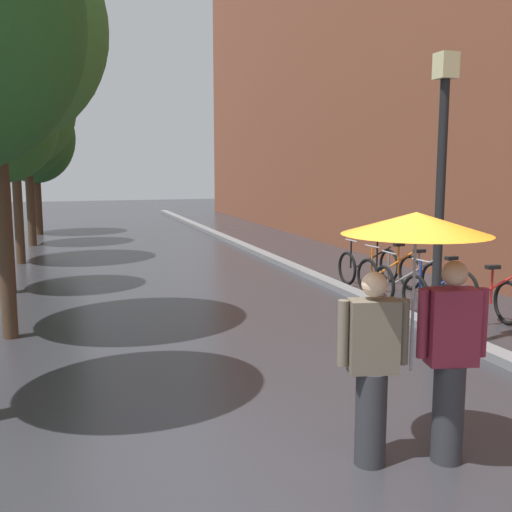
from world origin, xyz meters
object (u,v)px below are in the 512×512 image
parked_bicycle_2 (409,282)px  couple_under_umbrella (414,295)px  street_lamp_post (441,180)px  parked_bicycle_0 (479,303)px  street_tree_3 (12,106)px  street_tree_5 (34,138)px  parked_bicycle_1 (440,291)px  parked_bicycle_4 (368,266)px  street_tree_4 (26,126)px  parked_bicycle_3 (390,273)px

parked_bicycle_2 → couple_under_umbrella: bearing=-121.8°
couple_under_umbrella → street_lamp_post: (1.97, 2.55, 0.85)m
parked_bicycle_0 → street_lamp_post: 2.56m
street_tree_3 → street_tree_5: street_tree_3 is taller
parked_bicycle_1 → parked_bicycle_2: 0.93m
parked_bicycle_2 → parked_bicycle_1: bearing=-88.1°
street_tree_3 → parked_bicycle_4: size_ratio=4.92×
street_tree_4 → street_lamp_post: bearing=-67.5°
parked_bicycle_2 → parked_bicycle_0: bearing=-87.3°
parked_bicycle_4 → couple_under_umbrella: size_ratio=0.53×
street_tree_5 → parked_bicycle_0: street_tree_5 is taller
street_tree_4 → street_tree_5: bearing=88.3°
parked_bicycle_2 → street_lamp_post: 3.63m
street_tree_3 → parked_bicycle_2: bearing=-44.6°
couple_under_umbrella → parked_bicycle_1: bearing=52.9°
couple_under_umbrella → street_tree_5: bearing=100.2°
parked_bicycle_2 → parked_bicycle_3: same height
street_tree_3 → street_tree_4: street_tree_3 is taller
street_tree_4 → parked_bicycle_3: 12.30m
parked_bicycle_1 → street_tree_4: bearing=121.0°
parked_bicycle_3 → street_tree_4: bearing=125.9°
street_tree_4 → parked_bicycle_0: 14.53m
parked_bicycle_1 → parked_bicycle_4: same height
parked_bicycle_2 → street_lamp_post: (-1.34, -2.79, 1.91)m
parked_bicycle_3 → parked_bicycle_0: bearing=-90.7°
street_tree_4 → parked_bicycle_0: street_tree_4 is taller
street_tree_4 → couple_under_umbrella: bearing=-77.4°
parked_bicycle_2 → parked_bicycle_3: size_ratio=0.94×
street_tree_5 → parked_bicycle_1: (6.76, -14.64, -3.06)m
parked_bicycle_1 → couple_under_umbrella: bearing=-127.1°
street_tree_5 → street_lamp_post: street_tree_5 is taller
parked_bicycle_0 → couple_under_umbrella: couple_under_umbrella is taller
parked_bicycle_1 → street_lamp_post: (-1.37, -1.85, 1.91)m
street_tree_4 → parked_bicycle_0: bearing=-60.7°
parked_bicycle_3 → street_lamp_post: (-1.46, -3.67, 1.91)m
street_tree_4 → street_lamp_post: street_tree_4 is taller
parked_bicycle_1 → parked_bicycle_4: bearing=87.4°
parked_bicycle_0 → street_tree_4: bearing=119.3°
street_tree_4 → street_tree_5: street_tree_4 is taller
parked_bicycle_4 → street_lamp_post: bearing=-108.0°
street_tree_3 → couple_under_umbrella: size_ratio=2.61×
parked_bicycle_3 → couple_under_umbrella: size_ratio=0.55×
parked_bicycle_4 → couple_under_umbrella: (-3.46, -7.15, 1.06)m
parked_bicycle_1 → street_tree_5: bearing=114.8°
couple_under_umbrella → street_tree_3: bearing=106.8°
street_tree_3 → couple_under_umbrella: 12.99m
parked_bicycle_2 → street_lamp_post: size_ratio=0.28×
street_tree_3 → parked_bicycle_3: bearing=-40.2°
street_tree_5 → parked_bicycle_1: size_ratio=4.44×
street_tree_4 → parked_bicycle_4: (6.99, -8.67, -3.28)m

